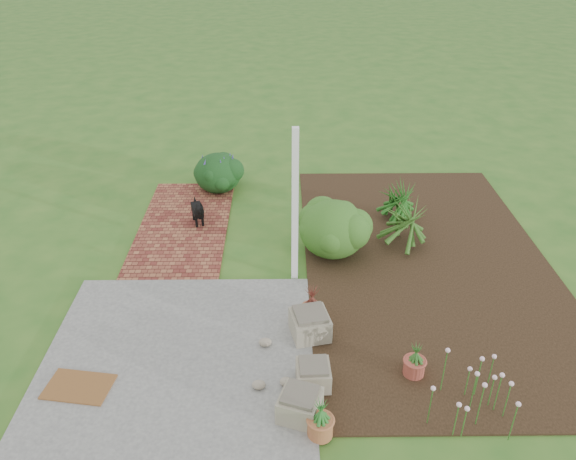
{
  "coord_description": "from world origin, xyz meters",
  "views": [
    {
      "loc": [
        0.12,
        -7.22,
        5.15
      ],
      "look_at": [
        0.2,
        0.4,
        0.7
      ],
      "focal_mm": 35.0,
      "sensor_mm": 36.0,
      "label": 1
    }
  ],
  "objects_px": {
    "stone_trough_near": "(300,405)",
    "cream_ceramic_urn": "(210,178)",
    "evergreen_shrub": "(333,228)",
    "black_dog": "(198,210)"
  },
  "relations": [
    {
      "from": "black_dog",
      "to": "evergreen_shrub",
      "type": "relative_size",
      "value": 0.49
    },
    {
      "from": "cream_ceramic_urn",
      "to": "evergreen_shrub",
      "type": "height_order",
      "value": "evergreen_shrub"
    },
    {
      "from": "stone_trough_near",
      "to": "evergreen_shrub",
      "type": "distance_m",
      "value": 3.58
    },
    {
      "from": "black_dog",
      "to": "cream_ceramic_urn",
      "type": "height_order",
      "value": "black_dog"
    },
    {
      "from": "cream_ceramic_urn",
      "to": "evergreen_shrub",
      "type": "xyz_separation_m",
      "value": [
        2.34,
        -2.57,
        0.27
      ]
    },
    {
      "from": "stone_trough_near",
      "to": "cream_ceramic_urn",
      "type": "distance_m",
      "value": 6.31
    },
    {
      "from": "black_dog",
      "to": "evergreen_shrub",
      "type": "height_order",
      "value": "evergreen_shrub"
    },
    {
      "from": "black_dog",
      "to": "cream_ceramic_urn",
      "type": "bearing_deg",
      "value": 70.25
    },
    {
      "from": "cream_ceramic_urn",
      "to": "black_dog",
      "type": "bearing_deg",
      "value": -91.44
    },
    {
      "from": "black_dog",
      "to": "evergreen_shrub",
      "type": "distance_m",
      "value": 2.57
    }
  ]
}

